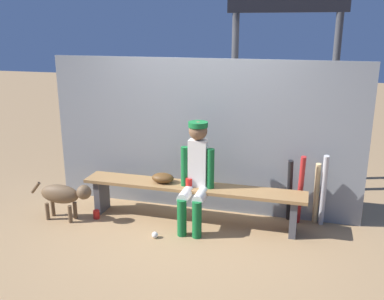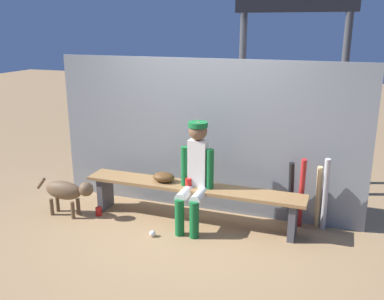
{
  "view_description": "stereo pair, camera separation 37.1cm",
  "coord_description": "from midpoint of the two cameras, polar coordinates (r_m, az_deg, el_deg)",
  "views": [
    {
      "loc": [
        1.31,
        -4.71,
        2.36
      ],
      "look_at": [
        0.0,
        0.0,
        0.93
      ],
      "focal_mm": 40.03,
      "sensor_mm": 36.0,
      "label": 1
    },
    {
      "loc": [
        1.66,
        -4.6,
        2.36
      ],
      "look_at": [
        0.0,
        0.0,
        0.93
      ],
      "focal_mm": 40.03,
      "sensor_mm": 36.0,
      "label": 2
    }
  ],
  "objects": [
    {
      "name": "ground_plane",
      "position": [
        5.42,
        1.99,
        -9.52
      ],
      "size": [
        30.0,
        30.0,
        0.0
      ],
      "primitive_type": "plane",
      "color": "#9E7A51"
    },
    {
      "name": "chainlink_fence",
      "position": [
        5.47,
        3.49,
        1.74
      ],
      "size": [
        4.04,
        0.03,
        1.98
      ],
      "primitive_type": "cube",
      "color": "gray",
      "rests_on": "ground_plane"
    },
    {
      "name": "dugout_bench",
      "position": [
        5.27,
        2.03,
        -5.79
      ],
      "size": [
        2.76,
        0.36,
        0.48
      ],
      "color": "olive",
      "rests_on": "ground_plane"
    },
    {
      "name": "player_seated",
      "position": [
        5.04,
        2.49,
        -3.01
      ],
      "size": [
        0.41,
        0.55,
        1.28
      ],
      "color": "silver",
      "rests_on": "ground_plane"
    },
    {
      "name": "baseball_glove",
      "position": [
        5.33,
        -1.81,
        -3.66
      ],
      "size": [
        0.28,
        0.2,
        0.12
      ],
      "primitive_type": "ellipsoid",
      "color": "#593819",
      "rests_on": "dugout_bench"
    },
    {
      "name": "bat_aluminum_black",
      "position": [
        5.36,
        15.02,
        -5.63
      ],
      "size": [
        0.08,
        0.21,
        0.82
      ],
      "primitive_type": "cylinder",
      "rotation": [
        0.18,
        0.0,
        -0.09
      ],
      "color": "black",
      "rests_on": "ground_plane"
    },
    {
      "name": "bat_aluminum_red",
      "position": [
        5.27,
        16.35,
        -5.63
      ],
      "size": [
        0.09,
        0.23,
        0.91
      ],
      "primitive_type": "cylinder",
      "rotation": [
        0.18,
        0.0,
        0.13
      ],
      "color": "#B22323",
      "rests_on": "ground_plane"
    },
    {
      "name": "bat_wood_natural",
      "position": [
        5.36,
        18.42,
        -6.03
      ],
      "size": [
        0.08,
        0.19,
        0.8
      ],
      "primitive_type": "cylinder",
      "rotation": [
        0.15,
        0.0,
        -0.11
      ],
      "color": "tan",
      "rests_on": "ground_plane"
    },
    {
      "name": "bat_aluminum_silver",
      "position": [
        5.29,
        19.27,
        -5.69
      ],
      "size": [
        0.07,
        0.22,
        0.93
      ],
      "primitive_type": "cylinder",
      "rotation": [
        0.16,
        0.0,
        -0.04
      ],
      "color": "#B7B7BC",
      "rests_on": "ground_plane"
    },
    {
      "name": "baseball",
      "position": [
        5.06,
        -3.16,
        -11.09
      ],
      "size": [
        0.07,
        0.07,
        0.07
      ],
      "primitive_type": "sphere",
      "color": "white",
      "rests_on": "ground_plane"
    },
    {
      "name": "cup_on_ground",
      "position": [
        5.65,
        -10.48,
        -8.07
      ],
      "size": [
        0.08,
        0.08,
        0.11
      ],
      "primitive_type": "cylinder",
      "color": "red",
      "rests_on": "ground_plane"
    },
    {
      "name": "cup_on_bench",
      "position": [
        5.16,
        1.62,
        -4.39
      ],
      "size": [
        0.08,
        0.08,
        0.11
      ],
      "primitive_type": "cylinder",
      "color": "red",
      "rests_on": "dugout_bench"
    },
    {
      "name": "scoreboard",
      "position": [
        6.2,
        15.85,
        16.98
      ],
      "size": [
        1.91,
        0.27,
        3.63
      ],
      "color": "#3F3F42",
      "rests_on": "ground_plane"
    },
    {
      "name": "dog",
      "position": [
        5.63,
        -14.48,
        -5.35
      ],
      "size": [
        0.84,
        0.2,
        0.49
      ],
      "color": "brown",
      "rests_on": "ground_plane"
    }
  ]
}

